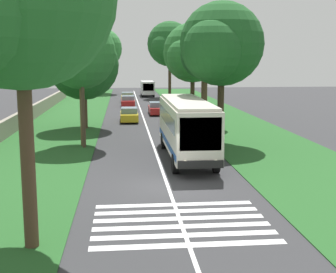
% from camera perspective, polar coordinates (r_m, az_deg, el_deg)
% --- Properties ---
extents(ground, '(160.00, 160.00, 0.00)m').
position_cam_1_polar(ground, '(23.33, -0.00, -6.15)').
color(ground, '#333335').
extents(grass_verge_left, '(120.00, 8.00, 0.04)m').
position_cam_1_polar(grass_verge_left, '(38.36, -14.51, -0.22)').
color(grass_verge_left, '#235623').
rests_on(grass_verge_left, ground).
extents(grass_verge_right, '(120.00, 8.00, 0.04)m').
position_cam_1_polar(grass_verge_right, '(39.28, 9.84, 0.17)').
color(grass_verge_right, '#235623').
rests_on(grass_verge_right, ground).
extents(centre_line, '(110.00, 0.16, 0.01)m').
position_cam_1_polar(centre_line, '(37.95, -2.19, -0.05)').
color(centre_line, silver).
rests_on(centre_line, ground).
extents(coach_bus, '(11.16, 2.62, 3.73)m').
position_cam_1_polar(coach_bus, '(29.51, 2.24, 1.41)').
color(coach_bus, silver).
rests_on(coach_bus, ground).
extents(zebra_crossing, '(4.95, 6.80, 0.01)m').
position_cam_1_polar(zebra_crossing, '(18.45, 1.56, -10.44)').
color(zebra_crossing, silver).
rests_on(zebra_crossing, ground).
extents(trailing_car_0, '(4.30, 1.78, 1.43)m').
position_cam_1_polar(trailing_car_0, '(47.34, -4.77, 2.64)').
color(trailing_car_0, gold).
rests_on(trailing_car_0, ground).
extents(trailing_car_1, '(4.30, 1.78, 1.43)m').
position_cam_1_polar(trailing_car_1, '(53.24, -1.37, 3.43)').
color(trailing_car_1, '#B21E1E').
rests_on(trailing_car_1, ground).
extents(trailing_car_2, '(4.30, 1.78, 1.43)m').
position_cam_1_polar(trailing_car_2, '(62.33, -4.92, 4.28)').
color(trailing_car_2, '#B21E1E').
rests_on(trailing_car_2, ground).
extents(trailing_car_3, '(4.30, 1.78, 1.43)m').
position_cam_1_polar(trailing_car_3, '(68.99, -5.00, 4.78)').
color(trailing_car_3, gold).
rests_on(trailing_car_3, ground).
extents(trailing_minibus_0, '(6.00, 2.14, 2.53)m').
position_cam_1_polar(trailing_minibus_0, '(79.27, -2.53, 6.06)').
color(trailing_minibus_0, silver).
rests_on(trailing_minibus_0, ground).
extents(roadside_tree_left_0, '(8.80, 7.25, 11.69)m').
position_cam_1_polar(roadside_tree_left_0, '(86.13, -8.22, 10.47)').
color(roadside_tree_left_0, brown).
rests_on(roadside_tree_left_0, grass_verge_left).
extents(roadside_tree_left_1, '(7.11, 6.29, 8.88)m').
position_cam_1_polar(roadside_tree_left_1, '(42.59, -10.49, 8.46)').
color(roadside_tree_left_1, '#4C3826').
rests_on(roadside_tree_left_1, grass_verge_left).
extents(roadside_tree_left_3, '(5.94, 5.00, 9.08)m').
position_cam_1_polar(roadside_tree_left_3, '(34.29, -10.72, 9.65)').
color(roadside_tree_left_3, brown).
rests_on(roadside_tree_left_3, grass_verge_left).
extents(roadside_tree_right_0, '(8.05, 6.93, 10.42)m').
position_cam_1_polar(roadside_tree_right_0, '(55.08, 2.86, 10.03)').
color(roadside_tree_right_0, '#3D2D1E').
rests_on(roadside_tree_right_0, grass_verge_right).
extents(roadside_tree_right_1, '(5.28, 4.49, 8.84)m').
position_cam_1_polar(roadside_tree_right_1, '(43.41, 4.35, 9.71)').
color(roadside_tree_right_1, '#4C3826').
rests_on(roadside_tree_right_1, grass_verge_right).
extents(roadside_tree_right_2, '(7.37, 6.10, 10.36)m').
position_cam_1_polar(roadside_tree_right_2, '(34.37, 6.27, 10.90)').
color(roadside_tree_right_2, '#3D2D1E').
rests_on(roadside_tree_right_2, grass_verge_right).
extents(roadside_tree_right_3, '(8.59, 7.21, 12.20)m').
position_cam_1_polar(roadside_tree_right_3, '(76.57, 0.09, 11.10)').
color(roadside_tree_right_3, '#3D2D1E').
rests_on(roadside_tree_right_3, grass_verge_right).
extents(utility_pole, '(0.24, 1.40, 7.64)m').
position_cam_1_polar(utility_pole, '(33.30, -10.40, 5.39)').
color(utility_pole, '#473828').
rests_on(utility_pole, grass_verge_left).
extents(roadside_wall, '(70.00, 0.40, 1.44)m').
position_cam_1_polar(roadside_wall, '(43.75, -17.95, 1.77)').
color(roadside_wall, gray).
rests_on(roadside_wall, grass_verge_left).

